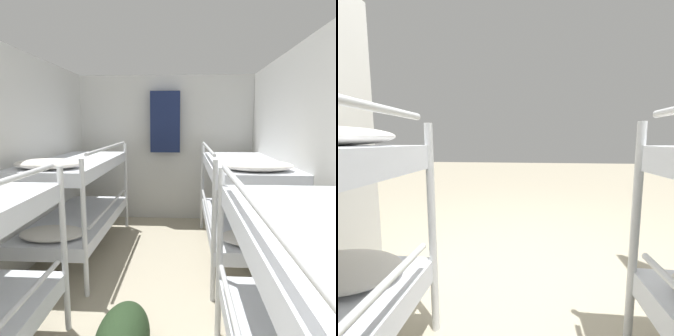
# 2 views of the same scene
# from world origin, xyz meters

# --- Properties ---
(wall_right) EXTENTS (0.06, 5.14, 2.22)m
(wall_right) POSITION_xyz_m (1.35, 2.51, 1.11)
(wall_right) COLOR silver
(wall_right) RESTS_ON ground_plane
(wall_back) EXTENTS (2.76, 0.06, 2.22)m
(wall_back) POSITION_xyz_m (0.00, 5.05, 1.11)
(wall_back) COLOR silver
(wall_back) RESTS_ON ground_plane
(bunk_stack_left_far) EXTENTS (0.79, 1.84, 1.26)m
(bunk_stack_left_far) POSITION_xyz_m (-0.93, 3.61, 0.72)
(bunk_stack_left_far) COLOR silver
(bunk_stack_left_far) RESTS_ON ground_plane
(bunk_stack_right_far) EXTENTS (0.79, 1.84, 1.26)m
(bunk_stack_right_far) POSITION_xyz_m (0.93, 3.61, 0.72)
(bunk_stack_right_far) COLOR silver
(bunk_stack_right_far) RESTS_ON ground_plane
(hanging_coat) EXTENTS (0.44, 0.12, 0.90)m
(hanging_coat) POSITION_xyz_m (0.00, 4.90, 1.52)
(hanging_coat) COLOR #192347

